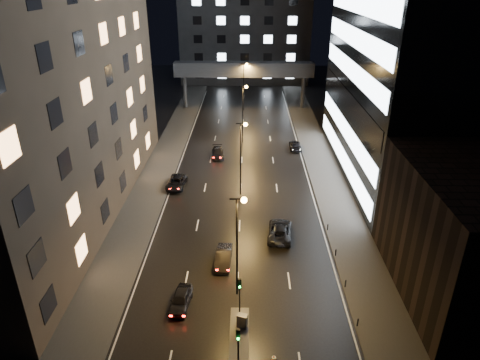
% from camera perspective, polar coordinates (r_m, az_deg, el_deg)
% --- Properties ---
extents(ground, '(160.00, 160.00, 0.00)m').
position_cam_1_polar(ground, '(68.66, 0.25, 2.70)').
color(ground, black).
rests_on(ground, ground).
extents(sidewalk_left, '(5.00, 110.00, 0.15)m').
position_cam_1_polar(sidewalk_left, '(65.42, -10.83, 1.09)').
color(sidewalk_left, '#383533').
rests_on(sidewalk_left, ground).
extents(sidewalk_right, '(5.00, 110.00, 0.15)m').
position_cam_1_polar(sidewalk_right, '(65.10, 11.26, 0.92)').
color(sidewalk_right, '#383533').
rests_on(sidewalk_right, ground).
extents(building_left, '(15.00, 48.00, 40.00)m').
position_cam_1_polar(building_left, '(53.11, -26.11, 15.88)').
color(building_left, '#2D2319').
rests_on(building_left, ground).
extents(building_right_low, '(10.00, 18.00, 12.00)m').
position_cam_1_polar(building_right_low, '(42.86, 27.63, -6.57)').
color(building_right_low, black).
rests_on(building_right_low, ground).
extents(building_right_glass, '(20.00, 36.00, 45.00)m').
position_cam_1_polar(building_right_glass, '(64.12, 24.70, 19.69)').
color(building_right_glass, black).
rests_on(building_right_glass, ground).
extents(building_far, '(34.00, 14.00, 25.00)m').
position_cam_1_polar(building_far, '(122.07, 0.66, 18.92)').
color(building_far, '#333335').
rests_on(building_far, ground).
extents(skybridge, '(30.00, 3.00, 10.00)m').
position_cam_1_polar(skybridge, '(95.04, 0.52, 14.45)').
color(skybridge, '#333335').
rests_on(skybridge, ground).
extents(median_island, '(1.60, 8.00, 0.15)m').
position_cam_1_polar(median_island, '(36.71, -0.13, -20.94)').
color(median_island, '#383533').
rests_on(median_island, ground).
extents(traffic_signal_near, '(0.28, 0.34, 4.40)m').
position_cam_1_polar(traffic_signal_near, '(36.44, -0.05, -14.82)').
color(traffic_signal_near, black).
rests_on(traffic_signal_near, median_island).
extents(traffic_signal_far, '(0.28, 0.34, 4.40)m').
position_cam_1_polar(traffic_signal_far, '(32.45, -0.24, -21.13)').
color(traffic_signal_far, black).
rests_on(traffic_signal_far, median_island).
extents(bollard_row, '(0.12, 25.12, 0.90)m').
position_cam_1_polar(bollard_row, '(40.78, 14.60, -15.52)').
color(bollard_row, black).
rests_on(bollard_row, ground).
extents(streetlight_near, '(1.45, 0.50, 10.15)m').
position_cam_1_polar(streetlight_near, '(37.22, -0.17, -7.31)').
color(streetlight_near, black).
rests_on(streetlight_near, ground).
extents(streetlight_mid_a, '(1.45, 0.50, 10.15)m').
position_cam_1_polar(streetlight_mid_a, '(55.09, 0.26, 4.07)').
color(streetlight_mid_a, black).
rests_on(streetlight_mid_a, ground).
extents(streetlight_mid_b, '(1.45, 0.50, 10.15)m').
position_cam_1_polar(streetlight_mid_b, '(74.06, 0.47, 9.76)').
color(streetlight_mid_b, black).
rests_on(streetlight_mid_b, ground).
extents(streetlight_far, '(1.45, 0.50, 10.15)m').
position_cam_1_polar(streetlight_far, '(93.46, 0.60, 13.11)').
color(streetlight_far, black).
rests_on(streetlight_far, ground).
extents(car_away_a, '(2.00, 4.14, 1.36)m').
position_cam_1_polar(car_away_a, '(39.85, -7.90, -15.50)').
color(car_away_a, black).
rests_on(car_away_a, ground).
extents(car_away_b, '(1.73, 4.46, 1.45)m').
position_cam_1_polar(car_away_b, '(44.40, -2.21, -10.26)').
color(car_away_b, black).
rests_on(car_away_b, ground).
extents(car_away_c, '(2.62, 5.17, 1.40)m').
position_cam_1_polar(car_away_c, '(60.20, -8.48, -0.31)').
color(car_away_c, black).
rests_on(car_away_c, ground).
extents(car_away_d, '(2.34, 4.82, 1.35)m').
position_cam_1_polar(car_away_d, '(69.72, -2.98, 3.63)').
color(car_away_d, black).
rests_on(car_away_d, ground).
extents(car_toward_a, '(3.15, 5.81, 1.55)m').
position_cam_1_polar(car_toward_a, '(48.68, 5.36, -6.73)').
color(car_toward_a, black).
rests_on(car_toward_a, ground).
extents(car_toward_b, '(1.94, 4.62, 1.33)m').
position_cam_1_polar(car_toward_b, '(73.53, 7.36, 4.64)').
color(car_toward_b, black).
rests_on(car_toward_b, ground).
extents(utility_cabinet, '(0.97, 0.76, 1.26)m').
position_cam_1_polar(utility_cabinet, '(37.44, 0.32, -18.26)').
color(utility_cabinet, '#4E4E51').
rests_on(utility_cabinet, median_island).
extents(cone_b, '(0.49, 0.49, 0.56)m').
position_cam_1_polar(cone_b, '(35.53, 4.54, -22.60)').
color(cone_b, orange).
rests_on(cone_b, ground).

